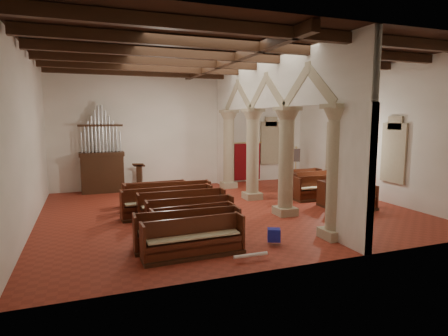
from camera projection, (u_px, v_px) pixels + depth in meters
floor at (227, 210)px, 15.03m from camera, size 14.00×14.00×0.00m
ceiling at (227, 56)px, 14.23m from camera, size 14.00×14.00×0.00m
wall_back at (188, 130)px, 20.21m from camera, size 14.00×0.02×6.00m
wall_front at (315, 145)px, 9.06m from camera, size 14.00×0.02×6.00m
wall_left at (27, 138)px, 12.23m from camera, size 0.02×12.00×6.00m
wall_right at (370, 133)px, 17.04m from camera, size 0.02×12.00×6.00m
ceiling_beams at (227, 61)px, 14.26m from camera, size 13.80×11.80×0.30m
arcade at (268, 120)px, 15.18m from camera, size 0.90×11.90×6.00m
window_right_a at (394, 153)px, 15.74m from camera, size 0.03×1.00×2.20m
window_right_b at (335, 146)px, 19.46m from camera, size 0.03×1.00×2.20m
window_back at (270, 143)px, 22.02m from camera, size 1.00×0.03×2.20m
pipe_organ at (102, 165)px, 18.42m from camera, size 2.10×0.85×4.40m
lectern at (140, 179)px, 19.13m from camera, size 0.69×0.73×1.40m
dossal_curtain at (247, 162)px, 21.58m from camera, size 1.80×0.07×2.17m
processional_banner at (296, 169)px, 21.43m from camera, size 0.46×0.59×2.08m
hymnal_box_a at (274, 235)px, 10.88m from camera, size 0.46×0.42×0.37m
hymnal_box_b at (236, 227)px, 11.86m from camera, size 0.34×0.31×0.28m
hymnal_box_c at (195, 209)px, 14.18m from camera, size 0.32×0.27×0.29m
tube_heater_a at (251, 255)px, 9.61m from camera, size 0.93×0.10×0.09m
tube_heater_b at (220, 231)px, 11.62m from camera, size 1.02×0.12×0.10m
nave_pew_0 at (194, 244)px, 9.93m from camera, size 2.78×0.79×1.03m
nave_pew_1 at (188, 235)px, 10.64m from camera, size 3.05×0.79×1.06m
nave_pew_2 at (193, 226)px, 11.66m from camera, size 2.66×0.78×0.95m
nave_pew_3 at (190, 218)px, 12.59m from camera, size 2.96×0.70×0.99m
nave_pew_4 at (182, 210)px, 13.61m from camera, size 3.20×0.74×1.03m
nave_pew_5 at (168, 207)px, 13.99m from camera, size 3.43×0.88×1.09m
nave_pew_6 at (168, 201)px, 15.03m from camera, size 3.44×0.93×1.10m
nave_pew_7 at (155, 197)px, 15.80m from camera, size 2.67×0.77×0.99m
aisle_pew_0 at (353, 202)px, 14.86m from camera, size 2.02×0.73×0.98m
aisle_pew_1 at (342, 197)px, 15.81m from camera, size 2.11×0.81×1.08m
aisle_pew_2 at (317, 192)px, 16.82m from camera, size 2.16×0.73×1.06m
aisle_pew_3 at (312, 188)px, 17.65m from camera, size 2.24×0.88×1.15m
aisle_pew_4 at (303, 184)px, 18.81m from camera, size 1.92×0.81×1.11m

